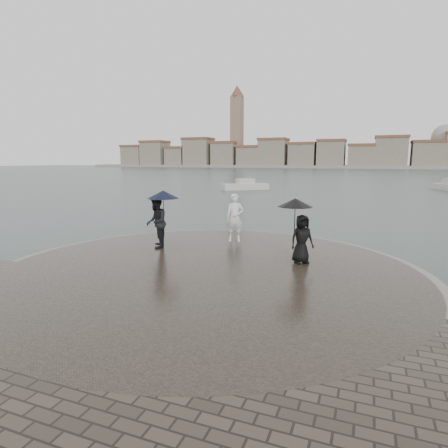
% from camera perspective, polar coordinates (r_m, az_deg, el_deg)
% --- Properties ---
extents(ground, '(400.00, 400.00, 0.00)m').
position_cam_1_polar(ground, '(8.12, -12.90, -15.60)').
color(ground, '#2B3835').
rests_on(ground, ground).
extents(kerb_ring, '(12.50, 12.50, 0.32)m').
position_cam_1_polar(kerb_ring, '(10.92, -2.51, -7.77)').
color(kerb_ring, gray).
rests_on(kerb_ring, ground).
extents(quay_tip, '(11.90, 11.90, 0.36)m').
position_cam_1_polar(quay_tip, '(10.92, -2.51, -7.66)').
color(quay_tip, '#2D261E').
rests_on(quay_tip, ground).
extents(statue, '(0.76, 0.61, 1.83)m').
position_cam_1_polar(statue, '(14.21, 1.67, 0.96)').
color(statue, white).
rests_on(statue, quay_tip).
extents(visitor_left, '(1.33, 1.22, 2.04)m').
position_cam_1_polar(visitor_left, '(13.32, -10.05, 1.26)').
color(visitor_left, black).
rests_on(visitor_left, quay_tip).
extents(visitor_right, '(1.22, 1.08, 1.95)m').
position_cam_1_polar(visitor_right, '(11.45, 11.41, -0.19)').
color(visitor_right, black).
rests_on(visitor_right, quay_tip).
extents(far_skyline, '(260.00, 20.00, 37.00)m').
position_cam_1_polar(far_skyline, '(167.08, 18.01, 10.00)').
color(far_skyline, gray).
rests_on(far_skyline, ground).
extents(boats, '(36.24, 13.12, 1.50)m').
position_cam_1_polar(boats, '(46.01, 26.45, 4.89)').
color(boats, beige).
rests_on(boats, ground).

